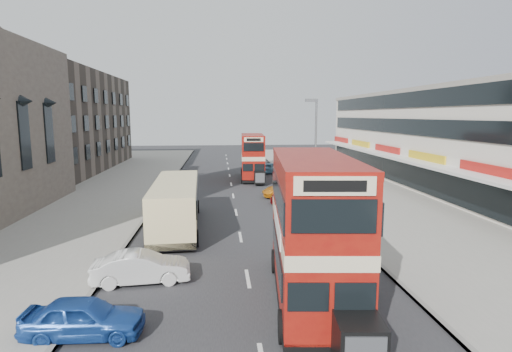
# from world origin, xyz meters

# --- Properties ---
(ground) EXTENTS (160.00, 160.00, 0.00)m
(ground) POSITION_xyz_m (0.00, 0.00, 0.00)
(ground) COLOR #28282B
(ground) RESTS_ON ground
(road_surface) EXTENTS (12.00, 90.00, 0.01)m
(road_surface) POSITION_xyz_m (0.00, 20.00, 0.01)
(road_surface) COLOR #28282B
(road_surface) RESTS_ON ground
(pavement_right) EXTENTS (12.00, 90.00, 0.15)m
(pavement_right) POSITION_xyz_m (12.00, 20.00, 0.07)
(pavement_right) COLOR gray
(pavement_right) RESTS_ON ground
(pavement_left) EXTENTS (12.00, 90.00, 0.15)m
(pavement_left) POSITION_xyz_m (-12.00, 20.00, 0.07)
(pavement_left) COLOR gray
(pavement_left) RESTS_ON ground
(kerb_left) EXTENTS (0.20, 90.00, 0.16)m
(kerb_left) POSITION_xyz_m (-6.10, 20.00, 0.07)
(kerb_left) COLOR gray
(kerb_left) RESTS_ON ground
(kerb_right) EXTENTS (0.20, 90.00, 0.16)m
(kerb_right) POSITION_xyz_m (6.10, 20.00, 0.07)
(kerb_right) COLOR gray
(kerb_right) RESTS_ON ground
(brick_terrace) EXTENTS (14.00, 28.00, 12.00)m
(brick_terrace) POSITION_xyz_m (-22.00, 38.00, 6.00)
(brick_terrace) COLOR #66594C
(brick_terrace) RESTS_ON ground
(commercial_row) EXTENTS (9.90, 46.20, 9.30)m
(commercial_row) POSITION_xyz_m (19.95, 22.00, 4.70)
(commercial_row) COLOR silver
(commercial_row) RESTS_ON ground
(street_lamp) EXTENTS (1.00, 0.20, 8.12)m
(street_lamp) POSITION_xyz_m (6.52, 18.00, 4.78)
(street_lamp) COLOR slate
(street_lamp) RESTS_ON ground
(bus_main) EXTENTS (3.34, 9.64, 5.20)m
(bus_main) POSITION_xyz_m (2.25, -0.14, 2.74)
(bus_main) COLOR black
(bus_main) RESTS_ON ground
(bus_second) EXTENTS (2.67, 8.51, 4.63)m
(bus_second) POSITION_xyz_m (2.40, 29.05, 2.44)
(bus_second) COLOR black
(bus_second) RESTS_ON ground
(coach) EXTENTS (3.01, 10.18, 2.67)m
(coach) POSITION_xyz_m (-3.79, 10.25, 1.58)
(coach) COLOR black
(coach) RESTS_ON ground
(car_left_near) EXTENTS (3.75, 1.62, 1.26)m
(car_left_near) POSITION_xyz_m (-5.39, -2.12, 0.63)
(car_left_near) COLOR #1C469B
(car_left_near) RESTS_ON ground
(car_left_front) EXTENTS (4.05, 1.76, 1.30)m
(car_left_front) POSITION_xyz_m (-4.39, 2.00, 0.65)
(car_left_front) COLOR white
(car_left_front) RESTS_ON ground
(car_right_a) EXTENTS (4.84, 2.19, 1.38)m
(car_right_a) POSITION_xyz_m (5.11, 16.34, 0.69)
(car_right_a) COLOR maroon
(car_right_a) RESTS_ON ground
(car_right_b) EXTENTS (4.50, 2.18, 1.24)m
(car_right_b) POSITION_xyz_m (4.61, 19.00, 0.62)
(car_right_b) COLOR orange
(car_right_b) RESTS_ON ground
(car_right_c) EXTENTS (4.05, 1.96, 1.33)m
(car_right_c) POSITION_xyz_m (4.43, 32.91, 0.67)
(car_right_c) COLOR #558EAB
(car_right_c) RESTS_ON ground
(pedestrian_near) EXTENTS (0.75, 0.54, 1.96)m
(pedestrian_near) POSITION_xyz_m (7.79, 14.17, 1.13)
(pedestrian_near) COLOR gray
(pedestrian_near) RESTS_ON pavement_right
(cyclist) EXTENTS (0.83, 1.95, 2.28)m
(cyclist) POSITION_xyz_m (4.72, 20.26, 0.77)
(cyclist) COLOR gray
(cyclist) RESTS_ON ground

